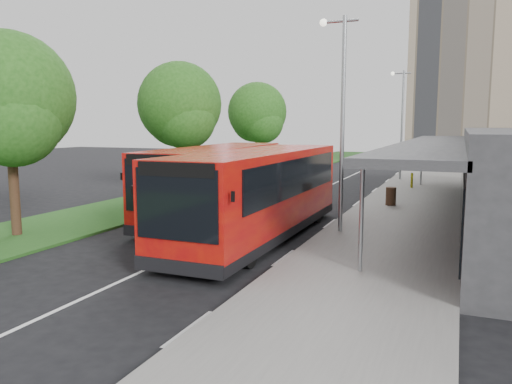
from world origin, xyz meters
TOP-DOWN VIEW (x-y plane):
  - ground at (0.00, 0.00)m, footprint 120.00×120.00m
  - pavement at (6.00, 20.00)m, footprint 5.00×80.00m
  - grass_verge at (-7.00, 20.00)m, footprint 5.00×80.00m
  - lane_centre_line at (0.00, 15.00)m, footprint 0.12×70.00m
  - kerb_dashes at (3.30, 19.00)m, footprint 0.12×56.00m
  - tree_near at (-7.01, -2.95)m, footprint 4.73×4.73m
  - tree_mid at (-7.01, 9.05)m, footprint 4.89×4.89m
  - tree_far at (-7.01, 21.05)m, footprint 4.74×4.74m
  - lamp_post_near at (4.12, 2.00)m, footprint 1.44×0.28m
  - lamp_post_far at (4.12, 22.00)m, footprint 1.44×0.28m
  - bus_main at (1.54, 0.23)m, footprint 3.13×11.56m
  - bus_second at (-1.89, 3.64)m, footprint 3.72×11.51m
  - litter_bin at (5.18, 9.13)m, footprint 0.56×0.56m
  - bollard at (5.49, 16.92)m, footprint 0.16×0.16m
  - car_near at (2.25, 36.83)m, footprint 2.08×3.66m
  - car_far at (-0.89, 43.80)m, footprint 2.22×3.49m

SIDE VIEW (x-z plane):
  - ground at x=0.00m, z-range 0.00..0.00m
  - kerb_dashes at x=3.30m, z-range 0.00..0.01m
  - lane_centre_line at x=0.00m, z-range 0.00..0.01m
  - grass_verge at x=-7.00m, z-range 0.00..0.10m
  - pavement at x=6.00m, z-range 0.00..0.15m
  - car_far at x=-0.89m, z-range 0.00..1.09m
  - car_near at x=2.25m, z-range 0.00..1.18m
  - litter_bin at x=5.18m, z-range 0.15..1.07m
  - bollard at x=5.49m, z-range 0.15..1.11m
  - bus_second at x=-1.89m, z-range 0.04..3.25m
  - bus_main at x=1.54m, z-range 0.04..3.31m
  - lamp_post_near at x=4.12m, z-range 0.72..8.72m
  - lamp_post_far at x=4.12m, z-range 0.72..8.72m
  - tree_near at x=-7.01m, z-range 1.11..8.70m
  - tree_far at x=-7.01m, z-range 1.11..8.72m
  - tree_mid at x=-7.01m, z-range 1.14..9.00m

